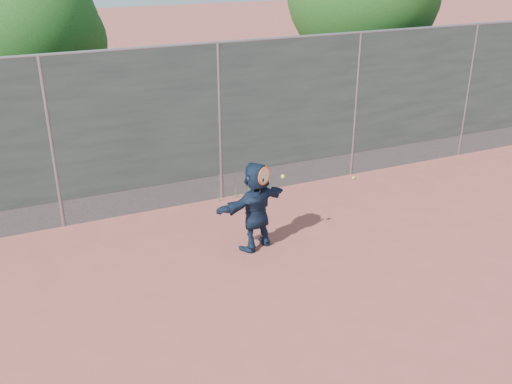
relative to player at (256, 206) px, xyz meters
name	(u,v)px	position (x,y,z in m)	size (l,w,h in m)	color
ground	(308,287)	(0.19, -1.42, -0.74)	(80.00, 80.00, 0.00)	#9E4C42
player	(256,206)	(0.00, 0.00, 0.00)	(1.38, 0.44, 1.49)	#152339
ball_ground	(353,178)	(3.09, 1.81, -0.71)	(0.07, 0.07, 0.07)	#B6DF31
fence	(219,120)	(0.19, 2.08, 0.84)	(20.00, 0.06, 3.03)	#38423D
swing_action	(266,177)	(0.08, -0.19, 0.56)	(0.54, 0.20, 0.51)	#E95815
tree_left	(33,33)	(-2.66, 5.14, 2.20)	(3.15, 3.00, 4.53)	#382314
weed_clump	(237,191)	(0.48, 1.97, -0.61)	(0.68, 0.07, 0.30)	#387226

